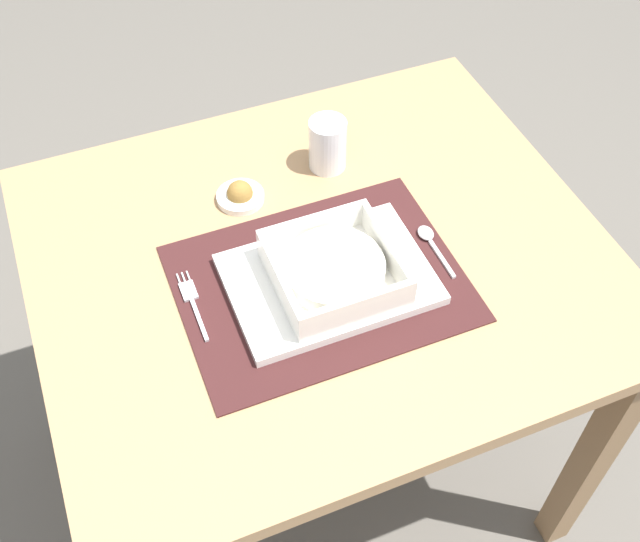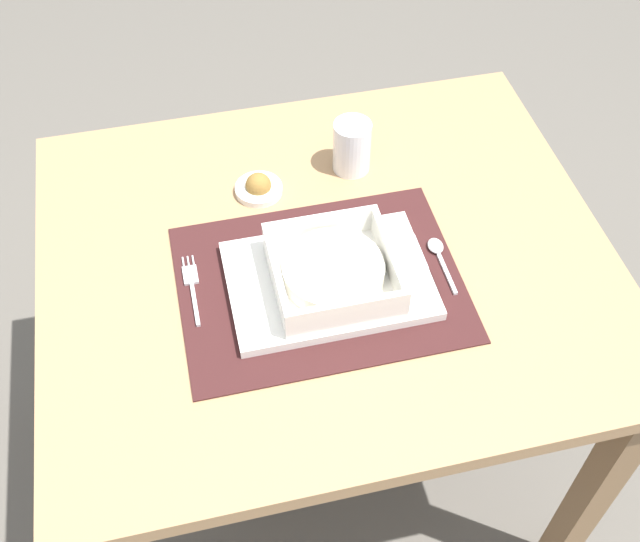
{
  "view_description": "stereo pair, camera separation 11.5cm",
  "coord_description": "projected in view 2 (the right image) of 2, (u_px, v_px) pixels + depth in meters",
  "views": [
    {
      "loc": [
        -0.3,
        -0.74,
        1.63
      ],
      "look_at": [
        -0.02,
        -0.06,
        0.74
      ],
      "focal_mm": 43.56,
      "sensor_mm": 36.0,
      "label": 1
    },
    {
      "loc": [
        -0.19,
        -0.78,
        1.63
      ],
      "look_at": [
        -0.02,
        -0.06,
        0.74
      ],
      "focal_mm": 43.56,
      "sensor_mm": 36.0,
      "label": 2
    }
  ],
  "objects": [
    {
      "name": "ground_plane",
      "position": [
        324.0,
        459.0,
        1.76
      ],
      "size": [
        6.0,
        6.0,
        0.0
      ],
      "primitive_type": "plane",
      "color": "#59544C"
    },
    {
      "name": "dining_table",
      "position": [
        326.0,
        294.0,
        1.3
      ],
      "size": [
        0.89,
        0.77,
        0.71
      ],
      "color": "#A37A51",
      "rests_on": "ground"
    },
    {
      "name": "placemat",
      "position": [
        320.0,
        283.0,
        1.18
      ],
      "size": [
        0.43,
        0.33,
        0.0
      ],
      "primitive_type": "cube",
      "color": "#381919",
      "rests_on": "dining_table"
    },
    {
      "name": "serving_plate",
      "position": [
        329.0,
        280.0,
        1.17
      ],
      "size": [
        0.3,
        0.21,
        0.02
      ],
      "primitive_type": "cube",
      "color": "white",
      "rests_on": "placemat"
    },
    {
      "name": "porridge_bowl",
      "position": [
        333.0,
        272.0,
        1.14
      ],
      "size": [
        0.18,
        0.18,
        0.05
      ],
      "color": "white",
      "rests_on": "serving_plate"
    },
    {
      "name": "fork",
      "position": [
        192.0,
        284.0,
        1.17
      ],
      "size": [
        0.02,
        0.14,
        0.0
      ],
      "rotation": [
        0.0,
        0.0,
        0.06
      ],
      "color": "silver",
      "rests_on": "placemat"
    },
    {
      "name": "spoon",
      "position": [
        438.0,
        251.0,
        1.21
      ],
      "size": [
        0.02,
        0.11,
        0.01
      ],
      "rotation": [
        0.0,
        0.0,
        -0.08
      ],
      "color": "silver",
      "rests_on": "placemat"
    },
    {
      "name": "butter_knife",
      "position": [
        424.0,
        268.0,
        1.19
      ],
      "size": [
        0.01,
        0.13,
        0.01
      ],
      "rotation": [
        0.0,
        0.0,
        0.08
      ],
      "color": "black",
      "rests_on": "placemat"
    },
    {
      "name": "drinking_glass",
      "position": [
        352.0,
        149.0,
        1.31
      ],
      "size": [
        0.06,
        0.06,
        0.09
      ],
      "color": "white",
      "rests_on": "dining_table"
    },
    {
      "name": "condiment_saucer",
      "position": [
        259.0,
        187.0,
        1.3
      ],
      "size": [
        0.08,
        0.08,
        0.04
      ],
      "color": "white",
      "rests_on": "dining_table"
    }
  ]
}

